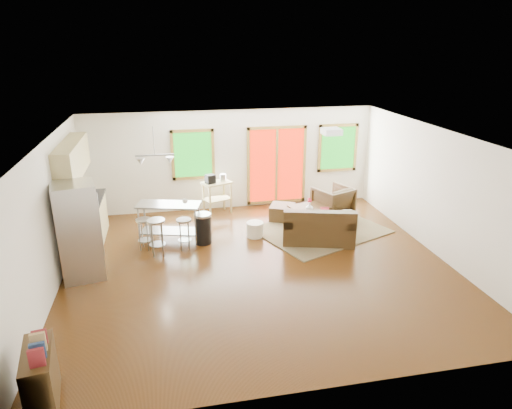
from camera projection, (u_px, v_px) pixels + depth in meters
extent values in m
cube|color=#321B08|center=(259.00, 266.00, 9.11)|extent=(7.50, 7.00, 0.02)
cube|color=white|center=(259.00, 137.00, 8.21)|extent=(7.50, 7.00, 0.02)
cube|color=silver|center=(232.00, 160.00, 11.89)|extent=(7.50, 0.02, 2.60)
cube|color=silver|center=(49.00, 219.00, 7.96)|extent=(0.02, 7.00, 2.60)
cube|color=silver|center=(438.00, 192.00, 9.36)|extent=(0.02, 7.00, 2.60)
cube|color=silver|center=(319.00, 303.00, 5.43)|extent=(7.50, 0.02, 2.60)
cube|color=#0E510F|center=(193.00, 155.00, 11.59)|extent=(0.94, 0.02, 1.14)
cube|color=olive|center=(192.00, 131.00, 11.39)|extent=(1.10, 0.05, 0.08)
cube|color=olive|center=(194.00, 178.00, 11.80)|extent=(1.10, 0.05, 0.08)
cube|color=olive|center=(173.00, 156.00, 11.50)|extent=(0.08, 0.05, 1.30)
cube|color=olive|center=(213.00, 154.00, 11.69)|extent=(0.08, 0.05, 1.30)
cube|color=#A71404|center=(277.00, 165.00, 12.14)|extent=(1.44, 0.02, 1.94)
cube|color=olive|center=(277.00, 128.00, 11.80)|extent=(1.60, 0.05, 0.08)
cube|color=olive|center=(276.00, 201.00, 12.48)|extent=(1.60, 0.05, 0.08)
cube|color=olive|center=(249.00, 167.00, 12.00)|extent=(0.08, 0.05, 2.10)
cube|color=olive|center=(304.00, 164.00, 12.28)|extent=(0.08, 0.05, 2.10)
cube|color=olive|center=(277.00, 165.00, 12.14)|extent=(0.08, 0.05, 1.94)
cube|color=#0E510F|center=(338.00, 148.00, 12.32)|extent=(0.94, 0.02, 1.14)
cube|color=olive|center=(339.00, 125.00, 12.11)|extent=(1.10, 0.05, 0.08)
cube|color=olive|center=(336.00, 170.00, 12.53)|extent=(1.10, 0.05, 0.08)
cube|color=olive|center=(320.00, 149.00, 12.23)|extent=(0.08, 0.05, 1.30)
cube|color=olive|center=(356.00, 147.00, 12.42)|extent=(0.08, 0.05, 1.30)
cube|color=#4A6542|center=(320.00, 230.00, 10.79)|extent=(3.39, 3.05, 0.03)
cube|color=#30210F|center=(318.00, 232.00, 10.18)|extent=(1.73, 1.26, 0.44)
cube|color=#30210F|center=(320.00, 220.00, 9.72)|extent=(1.55, 0.61, 0.39)
cube|color=#30210F|center=(288.00, 218.00, 10.12)|extent=(0.43, 0.90, 0.17)
cube|color=#30210F|center=(349.00, 220.00, 10.03)|extent=(0.43, 0.90, 0.17)
cube|color=#30210F|center=(303.00, 219.00, 10.15)|extent=(0.77, 0.72, 0.12)
cube|color=#30210F|center=(334.00, 220.00, 10.11)|extent=(0.77, 0.72, 0.12)
cube|color=#32220F|center=(312.00, 207.00, 11.19)|extent=(1.17, 0.88, 0.04)
cube|color=#32220F|center=(301.00, 221.00, 10.88)|extent=(0.08, 0.08, 0.37)
cube|color=#32220F|center=(331.00, 215.00, 11.25)|extent=(0.08, 0.08, 0.37)
cube|color=#32220F|center=(292.00, 214.00, 11.26)|extent=(0.08, 0.08, 0.37)
cube|color=#32220F|center=(321.00, 209.00, 11.63)|extent=(0.08, 0.08, 0.37)
imported|color=#30210F|center=(333.00, 200.00, 11.56)|extent=(1.07, 1.04, 0.85)
cube|color=#30210F|center=(282.00, 213.00, 11.37)|extent=(0.77, 0.77, 0.39)
cylinder|color=white|center=(255.00, 229.00, 10.42)|extent=(0.52, 0.52, 0.34)
imported|color=silver|center=(309.00, 207.00, 10.87)|extent=(0.22, 0.22, 0.18)
sphere|color=red|center=(310.00, 201.00, 10.85)|extent=(0.08, 0.08, 0.07)
sphere|color=red|center=(309.00, 201.00, 10.79)|extent=(0.08, 0.08, 0.07)
sphere|color=red|center=(309.00, 199.00, 10.84)|extent=(0.08, 0.08, 0.07)
imported|color=maroon|center=(321.00, 204.00, 10.93)|extent=(0.20, 0.09, 0.27)
cube|color=tan|center=(87.00, 226.00, 9.87)|extent=(0.60, 2.20, 0.90)
cube|color=black|center=(85.00, 206.00, 9.71)|extent=(0.64, 2.24, 0.04)
cube|color=tan|center=(72.00, 159.00, 9.34)|extent=(0.36, 2.20, 0.70)
cylinder|color=#B7BABC|center=(80.00, 209.00, 9.21)|extent=(0.12, 0.12, 0.18)
cube|color=black|center=(87.00, 195.00, 10.04)|extent=(0.22, 0.18, 0.20)
cube|color=#B7BABC|center=(79.00, 231.00, 8.41)|extent=(0.87, 0.85, 1.85)
cube|color=gray|center=(99.00, 228.00, 8.55)|extent=(0.16, 0.67, 1.81)
cylinder|color=gray|center=(100.00, 225.00, 8.30)|extent=(0.03, 0.03, 1.23)
cylinder|color=gray|center=(98.00, 216.00, 8.70)|extent=(0.03, 0.03, 1.23)
cube|color=#B7BABC|center=(168.00, 205.00, 9.98)|extent=(1.47, 0.89, 0.04)
cube|color=gray|center=(170.00, 231.00, 10.19)|extent=(1.36, 0.79, 0.03)
cylinder|color=gray|center=(139.00, 226.00, 9.96)|extent=(0.04, 0.04, 0.83)
cylinder|color=gray|center=(196.00, 227.00, 9.89)|extent=(0.04, 0.04, 0.83)
cylinder|color=gray|center=(145.00, 219.00, 10.36)|extent=(0.04, 0.04, 0.83)
cylinder|color=gray|center=(199.00, 220.00, 10.29)|extent=(0.04, 0.04, 0.83)
imported|color=white|center=(185.00, 201.00, 9.76)|extent=(0.15, 0.13, 0.12)
cylinder|color=#B7BABC|center=(144.00, 220.00, 9.62)|extent=(0.41, 0.41, 0.04)
cylinder|color=gray|center=(150.00, 233.00, 9.81)|extent=(0.03, 0.03, 0.65)
cylinder|color=gray|center=(142.00, 233.00, 9.83)|extent=(0.03, 0.03, 0.65)
cylinder|color=gray|center=(139.00, 236.00, 9.66)|extent=(0.03, 0.03, 0.65)
cylinder|color=gray|center=(148.00, 237.00, 9.65)|extent=(0.03, 0.03, 0.65)
cylinder|color=gray|center=(145.00, 240.00, 9.78)|extent=(0.37, 0.37, 0.01)
cylinder|color=#B7BABC|center=(156.00, 221.00, 9.32)|extent=(0.41, 0.41, 0.04)
cylinder|color=gray|center=(162.00, 236.00, 9.57)|extent=(0.03, 0.03, 0.75)
cylinder|color=gray|center=(152.00, 237.00, 9.52)|extent=(0.03, 0.03, 0.75)
cylinder|color=gray|center=(153.00, 241.00, 9.34)|extent=(0.03, 0.03, 0.75)
cylinder|color=gray|center=(163.00, 240.00, 9.39)|extent=(0.03, 0.03, 0.75)
cylinder|color=gray|center=(158.00, 244.00, 9.50)|extent=(0.37, 0.37, 0.02)
cylinder|color=#B7BABC|center=(184.00, 220.00, 9.65)|extent=(0.32, 0.32, 0.04)
cylinder|color=gray|center=(188.00, 233.00, 9.86)|extent=(0.02, 0.02, 0.64)
cylinder|color=gray|center=(180.00, 234.00, 9.82)|extent=(0.02, 0.02, 0.64)
cylinder|color=gray|center=(181.00, 237.00, 9.66)|extent=(0.02, 0.02, 0.64)
cylinder|color=gray|center=(189.00, 236.00, 9.70)|extent=(0.02, 0.02, 0.64)
cylinder|color=gray|center=(185.00, 240.00, 9.80)|extent=(0.29, 0.29, 0.01)
cylinder|color=black|center=(203.00, 229.00, 10.04)|extent=(0.38, 0.38, 0.64)
cylinder|color=#B7BABC|center=(203.00, 215.00, 9.92)|extent=(0.39, 0.39, 0.05)
cube|color=tan|center=(217.00, 183.00, 11.56)|extent=(0.82, 0.68, 0.04)
cube|color=tan|center=(217.00, 199.00, 11.71)|extent=(0.77, 0.64, 0.03)
cube|color=tan|center=(210.00, 202.00, 11.41)|extent=(0.05, 0.05, 0.85)
cube|color=tan|center=(231.00, 198.00, 11.72)|extent=(0.05, 0.05, 0.85)
cube|color=tan|center=(204.00, 198.00, 11.69)|extent=(0.05, 0.05, 0.85)
cube|color=tan|center=(224.00, 194.00, 12.00)|extent=(0.05, 0.05, 0.85)
cube|color=black|center=(210.00, 179.00, 11.43)|extent=(0.28, 0.27, 0.22)
cylinder|color=#B7BABC|center=(223.00, 177.00, 11.62)|extent=(0.21, 0.21, 0.18)
cube|color=#32220F|center=(41.00, 378.00, 5.54)|extent=(0.47, 0.90, 0.77)
cube|color=maroon|center=(37.00, 358.00, 5.13)|extent=(0.18, 0.07, 0.23)
cube|color=navy|center=(38.00, 351.00, 5.26)|extent=(0.18, 0.07, 0.21)
cube|color=tan|center=(38.00, 342.00, 5.38)|extent=(0.18, 0.07, 0.25)
cube|color=maroon|center=(40.00, 337.00, 5.52)|extent=(0.18, 0.07, 0.19)
cube|color=white|center=(332.00, 131.00, 9.09)|extent=(0.35, 0.35, 0.12)
cylinder|color=gray|center=(154.00, 141.00, 9.35)|extent=(0.02, 0.02, 0.60)
cube|color=gray|center=(155.00, 155.00, 9.45)|extent=(0.80, 0.04, 0.03)
cone|color=#B7BABC|center=(140.00, 162.00, 9.43)|extent=(0.18, 0.18, 0.14)
cone|color=#B7BABC|center=(170.00, 160.00, 9.55)|extent=(0.18, 0.18, 0.14)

